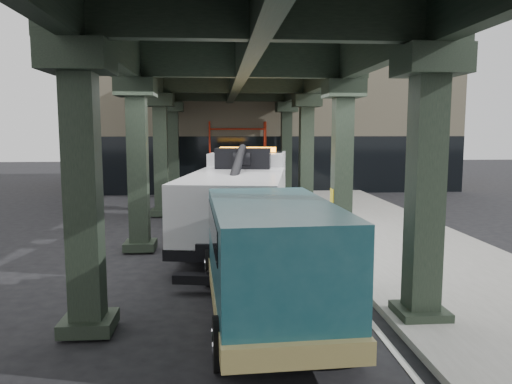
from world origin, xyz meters
name	(u,v)px	position (x,y,z in m)	size (l,w,h in m)	color
ground	(261,267)	(0.00, 0.00, 0.00)	(90.00, 90.00, 0.00)	black
sidewalk	(401,244)	(4.50, 2.00, 0.07)	(5.00, 40.00, 0.15)	gray
lane_stripe	(311,248)	(1.70, 2.00, 0.01)	(0.12, 38.00, 0.01)	silver
viaduct	(241,63)	(-0.40, 2.00, 5.46)	(7.40, 32.00, 6.40)	black
building	(265,123)	(2.00, 20.00, 4.00)	(22.00, 10.00, 8.00)	#C6B793
scaffolding	(237,157)	(0.00, 14.64, 2.11)	(3.08, 0.88, 4.00)	red
tow_truck	(242,194)	(-0.33, 3.36, 1.51)	(4.00, 9.70, 3.10)	black
towed_van	(269,257)	(-0.18, -3.70, 1.23)	(2.51, 5.75, 2.29)	#133D44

